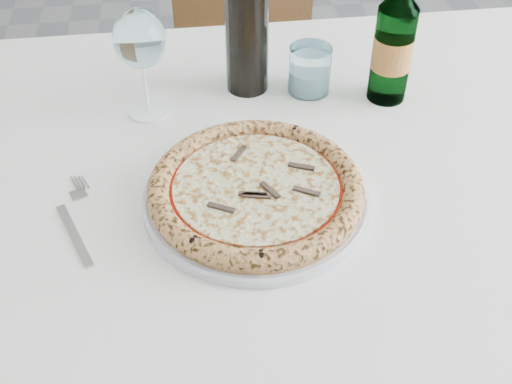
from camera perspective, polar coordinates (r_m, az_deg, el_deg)
The scene contains 9 objects.
dining_table at distance 1.07m, azimuth -0.71°, elevation -0.52°, with size 1.55×0.91×0.76m.
chair_far at distance 1.85m, azimuth -0.84°, elevation 14.02°, with size 0.41×0.41×0.93m.
plate at distance 0.94m, azimuth 0.00°, elevation -0.51°, with size 0.33×0.33×0.02m.
pizza at distance 0.93m, azimuth -0.00°, elevation 0.29°, with size 0.31×0.31×0.03m.
fork at distance 0.95m, azimuth -15.72°, elevation -2.53°, with size 0.06×0.19×0.00m.
wine_glass at distance 1.07m, azimuth -10.31°, elevation 13.08°, with size 0.09×0.09×0.19m.
tumbler at distance 1.17m, azimuth 4.78°, elevation 10.55°, with size 0.08×0.08×0.08m.
beer_bottle at distance 1.13m, azimuth 12.14°, elevation 12.76°, with size 0.07×0.07×0.26m.
wine_bottle at distance 1.13m, azimuth -0.83°, elevation 14.97°, with size 0.08×0.08×0.31m.
Camera 1 is at (-0.20, -0.50, 1.40)m, focal length 45.00 mm.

